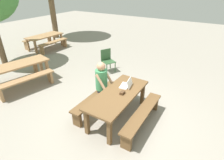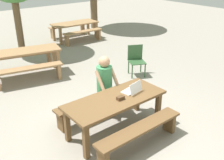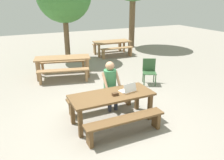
{
  "view_description": "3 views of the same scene",
  "coord_description": "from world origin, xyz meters",
  "views": [
    {
      "loc": [
        -3.26,
        -1.83,
        3.12
      ],
      "look_at": [
        0.12,
        0.25,
        0.97
      ],
      "focal_mm": 28.89,
      "sensor_mm": 36.0,
      "label": 1
    },
    {
      "loc": [
        -2.76,
        -3.3,
        3.07
      ],
      "look_at": [
        0.12,
        0.25,
        0.97
      ],
      "focal_mm": 42.0,
      "sensor_mm": 36.0,
      "label": 2
    },
    {
      "loc": [
        -2.04,
        -4.34,
        2.86
      ],
      "look_at": [
        0.12,
        0.25,
        0.97
      ],
      "focal_mm": 36.02,
      "sensor_mm": 36.0,
      "label": 3
    }
  ],
  "objects": [
    {
      "name": "picnic_table_rear",
      "position": [
        -0.27,
        3.7,
        0.65
      ],
      "size": [
        2.1,
        1.15,
        0.77
      ],
      "rotation": [
        0.0,
        0.0,
        -0.23
      ],
      "color": "#9E754C",
      "rests_on": "ground"
    },
    {
      "name": "plastic_chair",
      "position": [
        2.26,
        1.78,
        0.46
      ],
      "size": [
        0.59,
        0.59,
        0.86
      ],
      "rotation": [
        0.0,
        0.0,
        5.82
      ],
      "color": "#335933",
      "rests_on": "ground"
    },
    {
      "name": "bench_mid_north",
      "position": [
        2.91,
        6.76,
        0.36
      ],
      "size": [
        1.7,
        0.36,
        0.48
      ],
      "rotation": [
        0.0,
        0.0,
        -0.04
      ],
      "color": "#9E754C",
      "rests_on": "ground"
    },
    {
      "name": "person_seated",
      "position": [
        0.26,
        0.64,
        0.77
      ],
      "size": [
        0.44,
        0.42,
        1.31
      ],
      "color": "#333847",
      "rests_on": "ground"
    },
    {
      "name": "small_pouch",
      "position": [
        0.04,
        -0.1,
        0.76
      ],
      "size": [
        0.14,
        0.09,
        0.07
      ],
      "color": "#4C331E",
      "rests_on": "picnic_table_front"
    },
    {
      "name": "picnic_table_mid",
      "position": [
        2.89,
        6.12,
        0.6
      ],
      "size": [
        1.9,
        0.9,
        0.7
      ],
      "rotation": [
        0.0,
        0.0,
        -0.04
      ],
      "color": "#9E754C",
      "rests_on": "ground"
    },
    {
      "name": "bench_near",
      "position": [
        0.0,
        -0.67,
        0.33
      ],
      "size": [
        1.82,
        0.3,
        0.44
      ],
      "color": "brown",
      "rests_on": "ground"
    },
    {
      "name": "bench_rear_north",
      "position": [
        -0.14,
        4.28,
        0.35
      ],
      "size": [
        1.81,
        0.7,
        0.47
      ],
      "rotation": [
        0.0,
        0.0,
        -0.23
      ],
      "color": "#9E754C",
      "rests_on": "ground"
    },
    {
      "name": "bench_far",
      "position": [
        0.0,
        0.67,
        0.33
      ],
      "size": [
        1.82,
        0.3,
        0.44
      ],
      "color": "brown",
      "rests_on": "ground"
    },
    {
      "name": "picnic_table_front",
      "position": [
        0.0,
        0.0,
        0.62
      ],
      "size": [
        1.97,
        0.81,
        0.72
      ],
      "color": "brown",
      "rests_on": "ground"
    },
    {
      "name": "laptop",
      "position": [
        0.42,
        -0.02,
        0.78
      ],
      "size": [
        0.39,
        0.33,
        0.22
      ],
      "rotation": [
        0.0,
        0.0,
        3.32
      ],
      "color": "white",
      "rests_on": "picnic_table_front"
    },
    {
      "name": "ground_plane",
      "position": [
        0.0,
        0.0,
        0.0
      ],
      "size": [
        30.0,
        30.0,
        0.0
      ],
      "primitive_type": "plane",
      "color": "gray"
    },
    {
      "name": "bench_rear_south",
      "position": [
        -0.41,
        3.12,
        0.35
      ],
      "size": [
        1.81,
        0.7,
        0.47
      ],
      "rotation": [
        0.0,
        0.0,
        -0.23
      ],
      "color": "#9E754C",
      "rests_on": "ground"
    },
    {
      "name": "bench_mid_south",
      "position": [
        2.86,
        5.47,
        0.36
      ],
      "size": [
        1.7,
        0.36,
        0.48
      ],
      "rotation": [
        0.0,
        0.0,
        -0.04
      ],
      "color": "#9E754C",
      "rests_on": "ground"
    }
  ]
}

